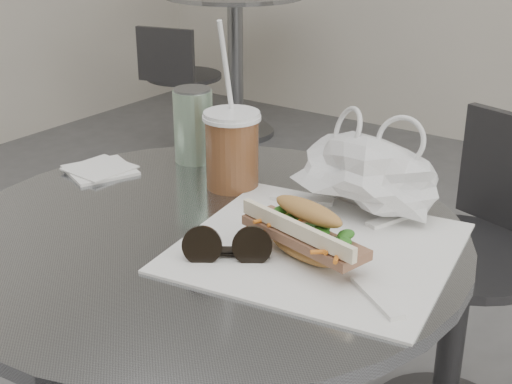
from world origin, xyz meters
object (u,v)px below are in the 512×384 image
Objects in this scene: bg_chair at (181,102)px; iced_coffee at (232,148)px; bg_table at (235,48)px; chair_far at (467,300)px; banh_mi at (306,232)px; drink_can at (193,125)px; sunglasses at (227,248)px; cafe_table at (212,382)px.

bg_chair is 2.38× the size of iced_coffee.
bg_table is 2.33m from chair_far.
drink_can is at bearing 163.67° from banh_mi.
drink_can is (-0.38, -0.49, 0.47)m from chair_far.
sunglasses is at bearing -54.46° from iced_coffee.
drink_can is (1.35, -1.50, 0.51)m from bg_chair.
chair_far is at bearing -40.03° from bg_table.
sunglasses is at bearing -126.53° from banh_mi.
bg_chair is (-1.73, 1.01, -0.04)m from chair_far.
cafe_table is 1.03× the size of chair_far.
bg_table is at bearing -22.62° from chair_far.
banh_mi reaches higher than sunglasses.
banh_mi is at bearing -51.24° from bg_table.
cafe_table is 1.15× the size of bg_chair.
bg_chair is 2.46m from sunglasses.
bg_chair is at bearing 148.66° from banh_mi.
cafe_table is at bearing -65.40° from iced_coffee.
sunglasses is (1.69, -2.27, 0.30)m from bg_table.
bg_table is (-1.60, 2.20, -0.00)m from cafe_table.
iced_coffee is 0.27m from sunglasses.
chair_far is 0.78m from drink_can.
chair_far is 0.83m from banh_mi.
cafe_table is 0.38m from iced_coffee.
iced_coffee reaches higher than cafe_table.
iced_coffee is 0.15m from drink_can.
bg_chair is 4.88× the size of drink_can.
bg_table is 1.12× the size of bg_chair.
sunglasses is (-0.08, -0.07, -0.02)m from banh_mi.
iced_coffee is at bearing 114.60° from cafe_table.
bg_table is 1.00× the size of chair_far.
iced_coffee is 2.05× the size of drink_can.
bg_chair is 5.99× the size of sunglasses.
cafe_table is 0.74m from chair_far.
sunglasses is (1.64, -1.77, 0.46)m from bg_chair.
sunglasses reaches higher than bg_chair.
drink_can is (-0.37, 0.21, 0.03)m from banh_mi.
cafe_table is 6.90× the size of sunglasses.
iced_coffee is (-0.07, 0.15, 0.34)m from cafe_table.
iced_coffee reaches higher than drink_can.
sunglasses is (0.09, -0.07, 0.29)m from cafe_table.
chair_far is at bearing -43.25° from bg_chair.
bg_chair is (0.05, -0.49, -0.17)m from bg_table.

